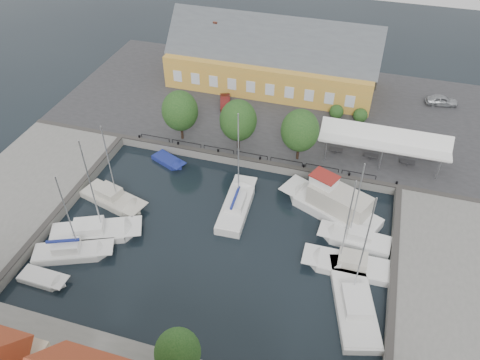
# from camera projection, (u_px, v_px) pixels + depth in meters

# --- Properties ---
(ground) EXTENTS (140.00, 140.00, 0.00)m
(ground) POSITION_uv_depth(u_px,v_px,m) (223.00, 229.00, 46.10)
(ground) COLOR black
(ground) RESTS_ON ground
(north_quay) EXTENTS (56.00, 26.00, 1.00)m
(north_quay) POSITION_uv_depth(u_px,v_px,m) (276.00, 107.00, 62.59)
(north_quay) COLOR #2D2D30
(north_quay) RESTS_ON ground
(west_quay) EXTENTS (12.00, 24.00, 1.00)m
(west_quay) POSITION_uv_depth(u_px,v_px,m) (18.00, 196.00, 49.11)
(west_quay) COLOR slate
(west_quay) RESTS_ON ground
(east_quay) EXTENTS (12.00, 24.00, 1.00)m
(east_quay) POSITION_uv_depth(u_px,v_px,m) (462.00, 296.00, 39.52)
(east_quay) COLOR slate
(east_quay) RESTS_ON ground
(quay_edge_fittings) EXTENTS (56.00, 24.72, 0.40)m
(quay_edge_fittings) POSITION_uv_depth(u_px,v_px,m) (237.00, 191.00, 48.88)
(quay_edge_fittings) COLOR #383533
(quay_edge_fittings) RESTS_ON north_quay
(warehouse) EXTENTS (28.56, 14.00, 9.55)m
(warehouse) POSITION_uv_depth(u_px,v_px,m) (268.00, 60.00, 64.53)
(warehouse) COLOR gold
(warehouse) RESTS_ON north_quay
(tent_canopy) EXTENTS (14.00, 4.00, 2.83)m
(tent_canopy) POSITION_uv_depth(u_px,v_px,m) (384.00, 140.00, 51.26)
(tent_canopy) COLOR white
(tent_canopy) RESTS_ON north_quay
(quay_trees) EXTENTS (18.20, 4.20, 6.30)m
(quay_trees) POSITION_uv_depth(u_px,v_px,m) (238.00, 120.00, 52.15)
(quay_trees) COLOR black
(quay_trees) RESTS_ON north_quay
(car_silver) EXTENTS (4.29, 2.23, 1.39)m
(car_silver) POSITION_uv_depth(u_px,v_px,m) (442.00, 100.00, 61.62)
(car_silver) COLOR #A3A7AB
(car_silver) RESTS_ON north_quay
(car_red) EXTENTS (2.41, 3.92, 1.22)m
(car_red) POSITION_uv_depth(u_px,v_px,m) (225.00, 102.00, 61.48)
(car_red) COLOR #5E1715
(car_red) RESTS_ON north_quay
(center_sailboat) EXTENTS (2.90, 8.59, 11.71)m
(center_sailboat) POSITION_uv_depth(u_px,v_px,m) (236.00, 207.00, 47.98)
(center_sailboat) COLOR white
(center_sailboat) RESTS_ON ground
(trawler) EXTENTS (11.06, 7.25, 5.00)m
(trawler) POSITION_uv_depth(u_px,v_px,m) (333.00, 206.00, 47.17)
(trawler) COLOR white
(trawler) RESTS_ON ground
(east_boat_a) EXTENTS (7.04, 2.74, 9.98)m
(east_boat_a) POSITION_uv_depth(u_px,v_px,m) (356.00, 240.00, 44.65)
(east_boat_a) COLOR white
(east_boat_a) RESTS_ON ground
(east_boat_b) EXTENTS (7.92, 2.72, 10.77)m
(east_boat_b) POSITION_uv_depth(u_px,v_px,m) (348.00, 266.00, 42.27)
(east_boat_b) COLOR white
(east_boat_b) RESTS_ON ground
(east_boat_c) EXTENTS (5.42, 9.92, 12.08)m
(east_boat_c) POSITION_uv_depth(u_px,v_px,m) (354.00, 305.00, 39.12)
(east_boat_c) COLOR white
(east_boat_c) RESTS_ON ground
(west_boat_b) EXTENTS (7.78, 4.40, 10.33)m
(west_boat_b) POSITION_uv_depth(u_px,v_px,m) (113.00, 199.00, 49.02)
(west_boat_b) COLOR beige
(west_boat_b) RESTS_ON ground
(west_boat_c) EXTENTS (9.06, 6.09, 11.80)m
(west_boat_c) POSITION_uv_depth(u_px,v_px,m) (94.00, 233.00, 45.34)
(west_boat_c) COLOR white
(west_boat_c) RESTS_ON ground
(west_boat_d) EXTENTS (7.58, 4.86, 10.05)m
(west_boat_d) POSITION_uv_depth(u_px,v_px,m) (72.00, 253.00, 43.42)
(west_boat_d) COLOR white
(west_boat_d) RESTS_ON ground
(launch_sw) EXTENTS (4.58, 1.81, 0.98)m
(launch_sw) POSITION_uv_depth(u_px,v_px,m) (43.00, 280.00, 41.30)
(launch_sw) COLOR white
(launch_sw) RESTS_ON ground
(launch_nw) EXTENTS (4.54, 3.25, 0.88)m
(launch_nw) POSITION_uv_depth(u_px,v_px,m) (169.00, 162.00, 54.23)
(launch_nw) COLOR navy
(launch_nw) RESTS_ON ground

